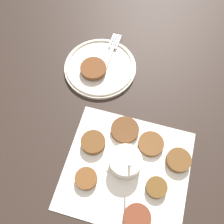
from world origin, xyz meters
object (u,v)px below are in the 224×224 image
fritter_on_plate (93,69)px  fork (112,48)px  sauce_bowl (125,162)px  serving_plate (100,67)px

fritter_on_plate → fork: size_ratio=0.52×
fritter_on_plate → sauce_bowl: bearing=132.6°
serving_plate → fritter_on_plate: fritter_on_plate is taller
fork → sauce_bowl: bearing=120.3°
sauce_bowl → fritter_on_plate: sauce_bowl is taller
sauce_bowl → fork: 0.39m
fork → fritter_on_plate: bearing=80.2°
sauce_bowl → fritter_on_plate: (0.21, -0.23, -0.00)m
serving_plate → sauce_bowl: bearing=128.3°
serving_plate → fork: 0.08m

